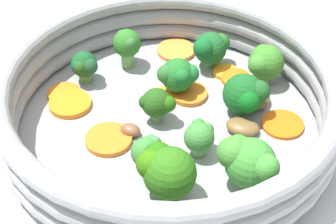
{
  "coord_description": "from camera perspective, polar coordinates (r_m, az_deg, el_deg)",
  "views": [
    {
      "loc": [
        0.18,
        0.39,
        0.4
      ],
      "look_at": [
        0.0,
        0.0,
        0.03
      ],
      "focal_mm": 60.0,
      "sensor_mm": 36.0,
      "label": 1
    }
  ],
  "objects": [
    {
      "name": "broccoli_floret_8",
      "position": [
        0.62,
        -8.52,
        4.66
      ],
      "size": [
        0.03,
        0.03,
        0.04
      ],
      "color": "#608E49",
      "rests_on": "skillet"
    },
    {
      "name": "carrot_slice_5",
      "position": [
        0.62,
        -10.52,
        1.89
      ],
      "size": [
        0.04,
        0.04,
        0.0
      ],
      "primitive_type": "cylinder",
      "rotation": [
        0.0,
        0.0,
        1.29
      ],
      "color": "orange",
      "rests_on": "skillet"
    },
    {
      "name": "mushroom_piece_0",
      "position": [
        0.56,
        -3.92,
        -1.73
      ],
      "size": [
        0.03,
        0.03,
        0.01
      ],
      "primitive_type": "ellipsoid",
      "rotation": [
        0.0,
        0.0,
        2.28
      ],
      "color": "brown",
      "rests_on": "skillet"
    },
    {
      "name": "broccoli_floret_10",
      "position": [
        0.53,
        3.25,
        -2.48
      ],
      "size": [
        0.03,
        0.03,
        0.04
      ],
      "color": "#7AA95F",
      "rests_on": "skillet"
    },
    {
      "name": "broccoli_floret_4",
      "position": [
        0.57,
        7.9,
        1.73
      ],
      "size": [
        0.04,
        0.05,
        0.05
      ],
      "color": "#618C54",
      "rests_on": "skillet"
    },
    {
      "name": "carrot_slice_6",
      "position": [
        0.6,
        -0.38,
        1.71
      ],
      "size": [
        0.03,
        0.03,
        0.0
      ],
      "primitive_type": "cylinder",
      "rotation": [
        0.0,
        0.0,
        3.26
      ],
      "color": "orange",
      "rests_on": "skillet"
    },
    {
      "name": "broccoli_floret_0",
      "position": [
        0.64,
        -4.11,
        6.92
      ],
      "size": [
        0.03,
        0.04,
        0.05
      ],
      "color": "#6CA058",
      "rests_on": "skillet"
    },
    {
      "name": "broccoli_floret_3",
      "position": [
        0.48,
        -0.23,
        -5.93
      ],
      "size": [
        0.05,
        0.05,
        0.05
      ],
      "color": "#619245",
      "rests_on": "skillet"
    },
    {
      "name": "broccoli_floret_9",
      "position": [
        0.49,
        8.12,
        -4.93
      ],
      "size": [
        0.05,
        0.06,
        0.05
      ],
      "color": "#8CAB6B",
      "rests_on": "skillet"
    },
    {
      "name": "carrot_slice_4",
      "position": [
        0.56,
        -6.19,
        -2.53
      ],
      "size": [
        0.06,
        0.06,
        0.01
      ],
      "primitive_type": "cylinder",
      "rotation": [
        0.0,
        0.0,
        5.98
      ],
      "color": "orange",
      "rests_on": "skillet"
    },
    {
      "name": "carrot_slice_7",
      "position": [
        0.67,
        0.82,
        6.27
      ],
      "size": [
        0.06,
        0.06,
        0.01
      ],
      "primitive_type": "cylinder",
      "rotation": [
        0.0,
        0.0,
        5.64
      ],
      "color": "orange",
      "rests_on": "skillet"
    },
    {
      "name": "carrot_slice_2",
      "position": [
        0.58,
        11.56,
        -1.25
      ],
      "size": [
        0.04,
        0.04,
        0.0
      ],
      "primitive_type": "cylinder",
      "rotation": [
        0.0,
        0.0,
        3.14
      ],
      "color": "#DF5E10",
      "rests_on": "skillet"
    },
    {
      "name": "mushroom_piece_1",
      "position": [
        0.6,
        9.09,
        1.35
      ],
      "size": [
        0.04,
        0.04,
        0.01
      ],
      "primitive_type": "ellipsoid",
      "rotation": [
        0.0,
        0.0,
        4.01
      ],
      "color": "brown",
      "rests_on": "skillet"
    },
    {
      "name": "carrot_slice_3",
      "position": [
        0.6,
        -9.91,
        0.82
      ],
      "size": [
        0.05,
        0.05,
        0.01
      ],
      "primitive_type": "cylinder",
      "rotation": [
        0.0,
        0.0,
        1.61
      ],
      "color": "orange",
      "rests_on": "skillet"
    },
    {
      "name": "broccoli_floret_1",
      "position": [
        0.56,
        -1.14,
        0.89
      ],
      "size": [
        0.03,
        0.03,
        0.04
      ],
      "color": "#668949",
      "rests_on": "skillet"
    },
    {
      "name": "mushroom_piece_2",
      "position": [
        0.56,
        7.59,
        -1.5
      ],
      "size": [
        0.04,
        0.04,
        0.01
      ],
      "primitive_type": "ellipsoid",
      "rotation": [
        0.0,
        0.0,
        2.36
      ],
      "color": "brown",
      "rests_on": "skillet"
    },
    {
      "name": "carrot_slice_8",
      "position": [
        0.64,
        5.85,
        4.06
      ],
      "size": [
        0.03,
        0.03,
        0.0
      ],
      "primitive_type": "cylinder",
      "rotation": [
        0.0,
        0.0,
        6.15
      ],
      "color": "orange",
      "rests_on": "skillet"
    },
    {
      "name": "skillet",
      "position": [
        0.58,
        0.0,
        -1.59
      ],
      "size": [
        0.32,
        0.32,
        0.01
      ],
      "primitive_type": "cylinder",
      "color": "#939699",
      "rests_on": "ground_plane"
    },
    {
      "name": "skillet_rim_wall",
      "position": [
        0.55,
        0.0,
        1.24
      ],
      "size": [
        0.34,
        0.34,
        0.06
      ],
      "color": "#96979D",
      "rests_on": "skillet"
    },
    {
      "name": "broccoli_floret_5",
      "position": [
        0.51,
        -2.14,
        -4.05
      ],
      "size": [
        0.03,
        0.03,
        0.04
      ],
      "color": "#8DB66F",
      "rests_on": "skillet"
    },
    {
      "name": "broccoli_floret_7",
      "position": [
        0.62,
        9.79,
        4.95
      ],
      "size": [
        0.04,
        0.04,
        0.05
      ],
      "color": "#7D9854",
      "rests_on": "skillet"
    },
    {
      "name": "skillet_rivet_left",
      "position": [
        0.5,
        -12.12,
        -9.41
      ],
      "size": [
        0.01,
        0.01,
        0.01
      ],
      "primitive_type": "sphere",
      "color": "#96949B",
      "rests_on": "skillet"
    },
    {
      "name": "carrot_slice_1",
      "position": [
        0.63,
        6.93,
        3.38
      ],
      "size": [
        0.04,
        0.04,
        0.0
      ],
      "primitive_type": "cylinder",
      "rotation": [
        0.0,
        0.0,
        1.31
      ],
      "color": "orange",
      "rests_on": "skillet"
    },
    {
      "name": "carrot_slice_0",
      "position": [
        0.6,
        2.15,
        1.86
      ],
      "size": [
        0.05,
        0.05,
        0.01
      ],
      "primitive_type": "cylinder",
      "rotation": [
        0.0,
        0.0,
        3.57
      ],
      "color": "orange",
      "rests_on": "skillet"
    },
    {
      "name": "broccoli_floret_6",
      "position": [
        0.64,
        4.33,
        6.52
      ],
      "size": [
        0.05,
        0.04,
        0.04
      ],
      "color": "#7BAF5C",
      "rests_on": "skillet"
    },
    {
      "name": "broccoli_floret_2",
      "position": [
        0.59,
        1.03,
        3.75
      ],
      "size": [
        0.04,
        0.04,
        0.04
      ],
      "color": "#678553",
      "rests_on": "skillet"
    },
    {
      "name": "ground_plane",
      "position": [
        0.58,
        0.0,
        -2.04
      ],
      "size": [
        4.0,
        4.0,
        0.0
      ],
      "primitive_type": "plane",
      "color": "#B3B7B9"
    }
  ]
}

